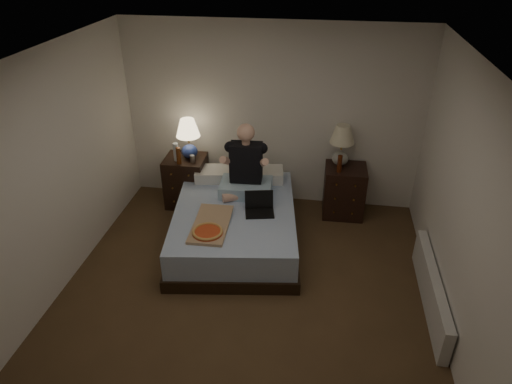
% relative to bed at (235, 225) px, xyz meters
% --- Properties ---
extents(floor, '(4.00, 4.50, 0.00)m').
position_rel_bed_xyz_m(floor, '(0.30, -1.09, -0.24)').
color(floor, brown).
rests_on(floor, ground).
extents(ceiling, '(4.00, 4.50, 0.00)m').
position_rel_bed_xyz_m(ceiling, '(0.30, -1.09, 2.26)').
color(ceiling, white).
rests_on(ceiling, ground).
extents(wall_back, '(4.00, 0.00, 2.50)m').
position_rel_bed_xyz_m(wall_back, '(0.30, 1.16, 1.01)').
color(wall_back, silver).
rests_on(wall_back, ground).
extents(wall_left, '(0.00, 4.50, 2.50)m').
position_rel_bed_xyz_m(wall_left, '(-1.70, -1.09, 1.01)').
color(wall_left, silver).
rests_on(wall_left, ground).
extents(wall_right, '(0.00, 4.50, 2.50)m').
position_rel_bed_xyz_m(wall_right, '(2.30, -1.09, 1.01)').
color(wall_right, silver).
rests_on(wall_right, ground).
extents(bed, '(1.70, 2.11, 0.48)m').
position_rel_bed_xyz_m(bed, '(0.00, 0.00, 0.00)').
color(bed, '#5E83BC').
rests_on(bed, floor).
extents(nightstand_left, '(0.56, 0.51, 0.71)m').
position_rel_bed_xyz_m(nightstand_left, '(-0.85, 0.81, 0.12)').
color(nightstand_left, black).
rests_on(nightstand_left, floor).
extents(nightstand_right, '(0.55, 0.50, 0.70)m').
position_rel_bed_xyz_m(nightstand_right, '(1.34, 0.87, 0.11)').
color(nightstand_right, black).
rests_on(nightstand_right, floor).
extents(lamp_left, '(0.37, 0.37, 0.56)m').
position_rel_bed_xyz_m(lamp_left, '(-0.78, 0.83, 0.75)').
color(lamp_left, navy).
rests_on(lamp_left, nightstand_left).
extents(lamp_right, '(0.37, 0.37, 0.56)m').
position_rel_bed_xyz_m(lamp_right, '(1.25, 0.95, 0.74)').
color(lamp_right, '#989991').
rests_on(lamp_right, nightstand_right).
extents(water_bottle, '(0.07, 0.07, 0.25)m').
position_rel_bed_xyz_m(water_bottle, '(-0.94, 0.72, 0.60)').
color(water_bottle, silver).
rests_on(water_bottle, nightstand_left).
extents(soda_can, '(0.07, 0.07, 0.10)m').
position_rel_bed_xyz_m(soda_can, '(-0.71, 0.71, 0.52)').
color(soda_can, '#A6A7A2').
rests_on(soda_can, nightstand_left).
extents(beer_bottle_left, '(0.06, 0.06, 0.23)m').
position_rel_bed_xyz_m(beer_bottle_left, '(-0.87, 0.63, 0.59)').
color(beer_bottle_left, '#632E0E').
rests_on(beer_bottle_left, nightstand_left).
extents(beer_bottle_right, '(0.06, 0.06, 0.23)m').
position_rel_bed_xyz_m(beer_bottle_right, '(1.24, 0.75, 0.58)').
color(beer_bottle_right, '#4F1E0B').
rests_on(beer_bottle_right, nightstand_right).
extents(person, '(0.68, 0.55, 0.93)m').
position_rel_bed_xyz_m(person, '(0.07, 0.38, 0.71)').
color(person, black).
rests_on(person, bed).
extents(laptop, '(0.39, 0.34, 0.24)m').
position_rel_bed_xyz_m(laptop, '(0.32, -0.07, 0.36)').
color(laptop, black).
rests_on(laptop, bed).
extents(pizza_box, '(0.42, 0.77, 0.08)m').
position_rel_bed_xyz_m(pizza_box, '(-0.19, -0.61, 0.28)').
color(pizza_box, tan).
rests_on(pizza_box, bed).
extents(radiator, '(0.10, 1.60, 0.40)m').
position_rel_bed_xyz_m(radiator, '(2.23, -0.81, -0.04)').
color(radiator, silver).
rests_on(radiator, floor).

